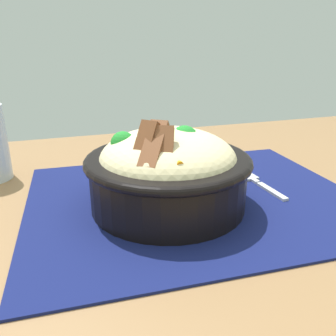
{
  "coord_description": "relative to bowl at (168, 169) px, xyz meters",
  "views": [
    {
      "loc": [
        -0.14,
        -0.37,
        0.94
      ],
      "look_at": [
        -0.01,
        0.01,
        0.79
      ],
      "focal_mm": 36.93,
      "sensor_mm": 36.0,
      "label": 1
    }
  ],
  "objects": [
    {
      "name": "bowl",
      "position": [
        0.0,
        0.0,
        0.0
      ],
      "size": [
        0.21,
        0.21,
        0.12
      ],
      "color": "black",
      "rests_on": "placemat"
    },
    {
      "name": "placemat",
      "position": [
        0.04,
        0.01,
        -0.05
      ],
      "size": [
        0.45,
        0.36,
        0.0
      ],
      "primitive_type": "cube",
      "rotation": [
        0.0,
        0.0,
        -0.05
      ],
      "color": "#11194C",
      "rests_on": "table"
    },
    {
      "name": "table",
      "position": [
        0.01,
        -0.01,
        -0.12
      ],
      "size": [
        1.38,
        0.81,
        0.74
      ],
      "color": "olive",
      "rests_on": "ground_plane"
    },
    {
      "name": "fork",
      "position": [
        0.15,
        0.03,
        -0.05
      ],
      "size": [
        0.02,
        0.12,
        0.0
      ],
      "color": "#BABABA",
      "rests_on": "placemat"
    }
  ]
}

